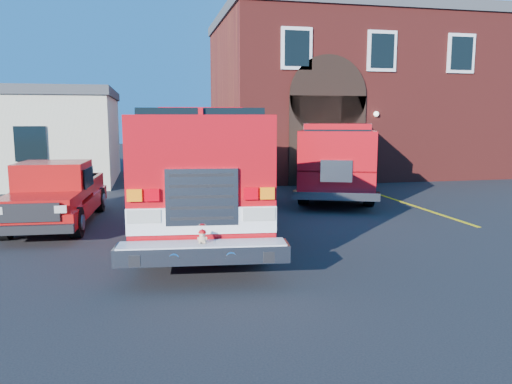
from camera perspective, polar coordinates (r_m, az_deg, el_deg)
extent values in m
plane|color=black|center=(12.98, -1.13, -4.93)|extent=(100.00, 100.00, 0.00)
cube|color=#DEBF0B|center=(16.38, 21.09, -2.69)|extent=(0.12, 3.00, 0.01)
cube|color=#DEBF0B|center=(18.91, 16.13, -1.03)|extent=(0.12, 3.00, 0.01)
cube|color=#DEBF0B|center=(21.56, 12.36, 0.23)|extent=(0.12, 3.00, 0.01)
cube|color=maroon|center=(28.79, 11.36, 10.24)|extent=(15.00, 10.00, 8.00)
cube|color=#414447|center=(29.24, 11.61, 18.49)|extent=(15.20, 10.20, 0.50)
cube|color=black|center=(22.82, 8.15, 5.82)|extent=(3.60, 0.12, 4.00)
cylinder|color=black|center=(22.83, 8.26, 10.84)|extent=(3.60, 0.12, 3.60)
cube|color=black|center=(22.50, 4.67, 16.05)|extent=(1.40, 0.10, 1.80)
cube|color=black|center=(23.95, 14.21, 15.36)|extent=(1.40, 0.10, 1.80)
cube|color=black|center=(25.94, 22.41, 14.43)|extent=(1.40, 0.10, 1.80)
cube|color=beige|center=(26.26, -26.84, 5.33)|extent=(10.00, 8.00, 4.00)
cube|color=#414447|center=(26.26, -27.15, 10.01)|extent=(10.20, 8.20, 0.40)
cube|color=black|center=(21.88, -24.38, 5.05)|extent=(1.20, 0.10, 1.40)
cylinder|color=black|center=(10.74, -12.56, -4.67)|extent=(0.51, 1.24, 1.20)
cylinder|color=black|center=(10.73, 0.34, -4.48)|extent=(0.51, 1.24, 1.20)
cube|color=red|center=(14.04, -6.13, -0.10)|extent=(3.77, 10.07, 0.98)
cube|color=red|center=(16.42, -6.20, 5.53)|extent=(3.23, 5.08, 1.75)
cube|color=red|center=(10.75, -6.25, 4.34)|extent=(3.09, 3.77, 1.64)
cube|color=black|center=(9.36, -6.31, 6.43)|extent=(2.40, 0.35, 1.03)
cube|color=#C3000D|center=(10.72, -6.33, 9.18)|extent=(1.78, 0.56, 0.15)
cube|color=white|center=(9.14, -6.17, -3.29)|extent=(2.72, 0.36, 0.48)
cube|color=silver|center=(9.05, -6.21, -0.59)|extent=(1.31, 0.21, 1.03)
cube|color=silver|center=(8.96, -6.12, -6.90)|extent=(3.11, 0.93, 0.31)
cube|color=#B7B7BF|center=(16.49, -11.01, 5.44)|extent=(0.47, 3.92, 1.42)
cube|color=#B7B7BF|center=(16.48, -1.38, 5.59)|extent=(0.47, 3.92, 1.42)
sphere|color=tan|center=(8.90, -6.14, -5.43)|extent=(0.16, 0.16, 0.15)
sphere|color=tan|center=(8.87, -6.15, -4.76)|extent=(0.13, 0.13, 0.12)
sphere|color=tan|center=(8.87, -6.45, -4.48)|extent=(0.05, 0.05, 0.05)
sphere|color=tan|center=(8.87, -5.86, -4.47)|extent=(0.05, 0.05, 0.05)
ellipsoid|color=#C2060D|center=(8.87, -6.16, -4.52)|extent=(0.14, 0.14, 0.07)
cylinder|color=#C2060D|center=(8.86, -6.15, -4.65)|extent=(0.16, 0.16, 0.01)
cylinder|color=black|center=(13.86, -26.81, -3.34)|extent=(0.32, 0.80, 0.78)
cylinder|color=black|center=(13.42, -19.82, -3.29)|extent=(0.32, 0.80, 0.78)
cube|color=#A40F0E|center=(15.31, -21.71, -1.44)|extent=(2.29, 5.48, 0.44)
cube|color=#A40F0E|center=(13.43, -23.61, -1.16)|extent=(1.88, 1.57, 0.34)
cube|color=#A40F0E|center=(14.92, -22.12, 1.33)|extent=(1.90, 1.87, 0.97)
cube|color=#A40F0E|center=(16.76, -20.59, 0.78)|extent=(1.92, 2.16, 0.54)
cube|color=black|center=(12.70, -24.47, -3.97)|extent=(1.99, 0.26, 0.21)
cylinder|color=black|center=(17.60, 5.49, 0.41)|extent=(0.74, 1.17, 1.12)
cylinder|color=black|center=(17.60, 12.76, 0.24)|extent=(0.74, 1.17, 1.12)
cube|color=red|center=(20.35, 9.17, 2.28)|extent=(5.33, 8.48, 0.91)
cube|color=red|center=(21.78, 9.25, 5.75)|extent=(4.21, 5.65, 1.52)
cube|color=red|center=(17.43, 9.23, 4.79)|extent=(3.25, 3.19, 1.32)
cube|color=#B7B7BF|center=(21.82, 5.87, 5.55)|extent=(1.59, 3.98, 1.73)
cube|color=#B7B7BF|center=(21.82, 12.61, 5.40)|extent=(1.59, 3.98, 1.73)
cube|color=silver|center=(16.11, 9.11, -0.40)|extent=(2.72, 1.43, 0.25)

